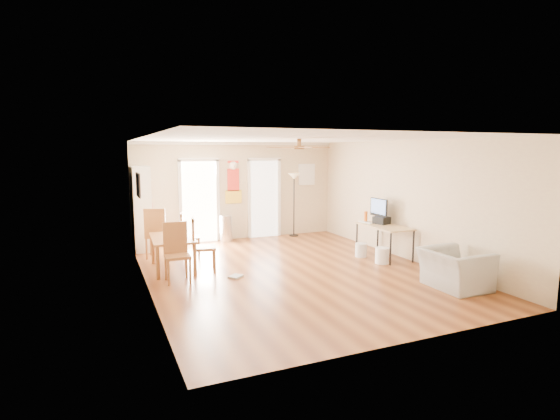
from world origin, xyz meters
name	(u,v)px	position (x,y,z in m)	size (l,w,h in m)	color
floor	(292,271)	(0.00, 0.00, 0.00)	(7.00, 7.00, 0.00)	brown
ceiling	(292,139)	(0.00, 0.00, 2.60)	(5.50, 7.00, 0.00)	silver
wall_back	(238,191)	(0.00, 3.50, 1.30)	(5.50, 0.04, 2.60)	beige
wall_front	(413,240)	(0.00, -3.50, 1.30)	(5.50, 0.04, 2.60)	beige
wall_left	(145,214)	(-2.75, 0.00, 1.30)	(0.04, 7.00, 2.60)	beige
wall_right	(406,200)	(2.75, 0.00, 1.30)	(0.04, 7.00, 2.60)	beige
crown_molding	(292,141)	(0.00, 0.00, 2.56)	(5.50, 7.00, 0.08)	white
kitchen_doorway	(199,202)	(-1.05, 3.48, 1.05)	(0.90, 0.10, 2.10)	white
bathroom_doorway	(264,199)	(0.75, 3.48, 1.05)	(0.80, 0.10, 2.10)	white
wall_decal	(233,182)	(-0.13, 3.48, 1.55)	(0.46, 0.03, 1.10)	red
ac_grille	(307,174)	(2.05, 3.47, 1.70)	(0.50, 0.04, 0.60)	white
framed_poster	(138,185)	(-2.73, 1.40, 1.70)	(0.04, 0.66, 0.48)	black
ceiling_fan	(299,148)	(0.00, -0.30, 2.43)	(1.24, 1.24, 0.20)	#593819
bookshelf	(141,208)	(-2.53, 3.14, 1.01)	(0.40, 0.90, 2.01)	silver
dining_table	(173,253)	(-2.15, 1.04, 0.33)	(0.80, 1.33, 0.67)	olive
dining_chair_right_a	(191,235)	(-1.60, 1.95, 0.50)	(0.41, 0.41, 1.00)	#9B6532
dining_chair_right_b	(204,245)	(-1.60, 0.67, 0.54)	(0.44, 0.44, 1.08)	olive
dining_chair_near	(177,253)	(-2.20, 0.18, 0.53)	(0.44, 0.44, 1.07)	olive
dining_chair_far	(157,233)	(-2.29, 2.21, 0.56)	(0.46, 0.46, 1.12)	#AC7037
trash_can	(226,228)	(-0.41, 3.25, 0.35)	(0.32, 0.32, 0.69)	silver
torchiere_lamp	(294,205)	(1.55, 3.24, 0.88)	(0.33, 0.33, 1.76)	black
computer_desk	(384,241)	(2.36, 0.22, 0.36)	(0.67, 1.34, 0.72)	tan
imac	(379,211)	(2.47, 0.59, 1.00)	(0.08, 0.61, 0.57)	black
keyboard	(365,222)	(2.20, 0.72, 0.73)	(0.12, 0.36, 0.01)	silver
printer	(382,220)	(2.45, 0.44, 0.80)	(0.28, 0.32, 0.17)	black
orange_bottle	(366,216)	(2.30, 0.86, 0.84)	(0.08, 0.08, 0.24)	#D75F13
wastebasket_a	(361,250)	(1.93, 0.46, 0.15)	(0.27, 0.27, 0.31)	silver
wastebasket_b	(382,256)	(2.01, -0.20, 0.17)	(0.29, 0.29, 0.34)	white
floor_cloth	(236,276)	(-1.16, 0.02, 0.02)	(0.25, 0.20, 0.04)	#979792
armchair	(455,269)	(2.15, -2.08, 0.34)	(1.04, 0.91, 0.68)	#9A9A95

